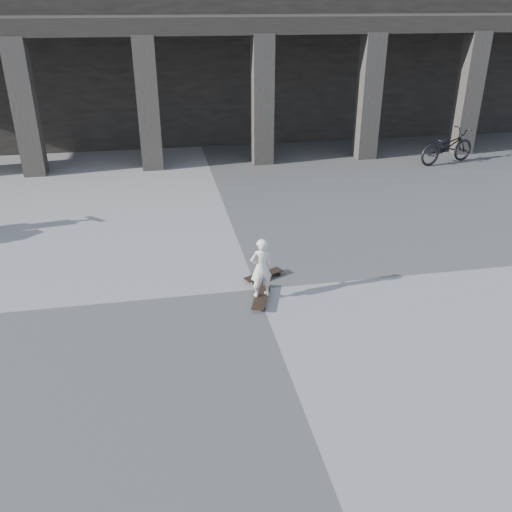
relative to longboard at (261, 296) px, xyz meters
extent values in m
plane|color=#4D4D4B|center=(0.00, 0.40, -0.08)|extent=(90.00, 90.00, 0.00)
cube|color=black|center=(0.00, 14.40, 2.92)|extent=(28.00, 6.00, 6.00)
cube|color=black|center=(0.00, 10.00, 4.12)|extent=(28.00, 2.80, 0.50)
cube|color=#2E2B26|center=(-5.36, 8.90, 1.92)|extent=(0.65, 0.65, 4.00)
cube|color=#2E2B26|center=(-1.79, 8.90, 1.92)|extent=(0.65, 0.65, 4.00)
cube|color=#2E2B26|center=(1.78, 8.90, 1.92)|extent=(0.65, 0.65, 4.00)
cube|color=#2E2B26|center=(5.35, 8.90, 1.92)|extent=(0.65, 0.65, 4.00)
cube|color=#2E2B26|center=(8.92, 8.90, 1.92)|extent=(0.65, 0.65, 4.00)
cube|color=black|center=(0.00, 0.00, 0.01)|extent=(0.52, 1.00, 0.02)
cube|color=#B2B2B7|center=(0.11, 0.33, -0.03)|extent=(0.21, 0.11, 0.03)
cube|color=#B2B2B7|center=(-0.11, -0.33, -0.03)|extent=(0.21, 0.11, 0.03)
cylinder|color=black|center=(0.01, 0.36, -0.04)|extent=(0.05, 0.08, 0.07)
cylinder|color=black|center=(0.20, 0.29, -0.04)|extent=(0.05, 0.08, 0.07)
cylinder|color=black|center=(-0.20, -0.29, -0.04)|extent=(0.05, 0.08, 0.07)
cylinder|color=black|center=(-0.01, -0.36, -0.04)|extent=(0.05, 0.08, 0.07)
cube|color=black|center=(0.21, 0.81, 0.01)|extent=(0.84, 0.54, 0.02)
cube|color=#B2B2B7|center=(0.47, 0.93, -0.03)|extent=(0.13, 0.19, 0.03)
cube|color=#B2B2B7|center=(-0.05, 0.68, -0.03)|extent=(0.13, 0.19, 0.03)
cylinder|color=black|center=(0.43, 1.02, -0.04)|extent=(0.08, 0.06, 0.07)
cylinder|color=black|center=(0.51, 0.85, -0.04)|extent=(0.08, 0.06, 0.07)
cylinder|color=black|center=(-0.09, 0.77, -0.04)|extent=(0.08, 0.06, 0.07)
cylinder|color=black|center=(-0.01, 0.60, -0.04)|extent=(0.08, 0.06, 0.07)
imported|color=silver|center=(0.00, 0.00, 0.58)|extent=(0.45, 0.34, 1.11)
imported|color=black|center=(7.72, 7.70, 0.49)|extent=(2.27, 1.30, 1.13)
camera|label=1|loc=(-1.67, -8.36, 4.89)|focal=38.00mm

